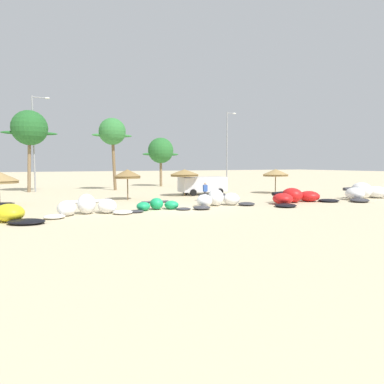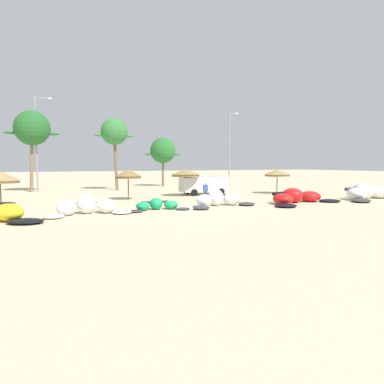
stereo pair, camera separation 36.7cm
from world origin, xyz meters
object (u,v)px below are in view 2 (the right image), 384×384
Objects in this scene: beach_umbrella_near_van at (0,177)px; person_near_kites at (206,192)px; palm_left at (32,129)px; palm_left_of_gap at (114,132)px; parked_van at (203,184)px; lamppost_west_center at (230,145)px; kite_center at (218,200)px; lamppost_west at (37,139)px; kite_left at (87,207)px; kite_left_of_center at (157,205)px; palm_center_left at (163,151)px; kite_right_of_center at (297,197)px; beach_umbrella_middle at (128,174)px; beach_umbrella_near_palms at (185,173)px; beach_umbrella_outermost at (277,173)px; kite_right at (367,193)px.

beach_umbrella_near_van reaches higher than person_near_kites.
palm_left_of_gap is (9.00, -1.28, -0.20)m from palm_left.
parked_van is 0.46× the size of lamppost_west_center.
kite_center is at bearing -78.69° from palm_left_of_gap.
person_near_kites is 0.15× the size of lamppost_west.
kite_center is 9.75m from parked_van.
kite_left is 1.22× the size of kite_left_of_center.
palm_center_left is at bearing 80.54° from kite_center.
beach_umbrella_middle is at bearing 145.64° from kite_right_of_center.
kite_center is at bearing -122.56° from lamppost_west_center.
palm_center_left is at bearing 87.17° from parked_van.
kite_center is at bearing -96.53° from beach_umbrella_near_palms.
lamppost_west reaches higher than lamppost_west_center.
kite_left is 9.42m from beach_umbrella_near_van.
palm_left_of_gap is 9.14m from palm_center_left.
kite_center is 2.05× the size of beach_umbrella_outermost.
lamppost_west is 1.01× the size of lamppost_west_center.
beach_umbrella_near_palms reaches higher than kite_center.
kite_right is 15.49m from parked_van.
beach_umbrella_middle is 0.97× the size of beach_umbrella_outermost.
palm_left is at bearing 80.44° from beach_umbrella_near_van.
beach_umbrella_outermost reaches higher than person_near_kites.
person_near_kites is (15.67, -3.90, -1.36)m from beach_umbrella_near_van.
palm_left is at bearing 171.92° from palm_left_of_gap.
kite_center is at bearing -57.86° from palm_left.
palm_left is 9.09m from palm_left_of_gap.
kite_center is at bearing -25.83° from beach_umbrella_near_van.
palm_left is at bearing 122.14° from kite_center.
beach_umbrella_near_van is 1.03× the size of beach_umbrella_outermost.
palm_left_of_gap reaches higher than kite_right.
lamppost_west_center is at bearing 36.47° from beach_umbrella_middle.
kite_left is 0.73× the size of kite_right_of_center.
parked_van is at bearing 12.47° from beach_umbrella_middle.
beach_umbrella_outermost reaches higher than beach_umbrella_near_van.
kite_right is 2.71× the size of beach_umbrella_near_van.
beach_umbrella_near_palms is at bearing 172.36° from beach_umbrella_outermost.
beach_umbrella_middle is at bearing 157.03° from kite_right.
person_near_kites is at bearing -13.97° from beach_umbrella_near_van.
kite_left is 0.61× the size of palm_left.
kite_right_of_center is 0.84× the size of palm_left.
beach_umbrella_near_palms is at bearing 83.47° from kite_center.
parked_van is 0.45× the size of lamppost_west.
lamppost_west is at bearing 132.03° from kite_right_of_center.
beach_umbrella_near_van is 0.31× the size of palm_left.
kite_left is at bearing -143.70° from parked_van.
kite_center is 6.93m from kite_right_of_center.
palm_center_left is at bearing 96.90° from kite_right_of_center.
kite_left_of_center is at bearing 2.18° from kite_left.
beach_umbrella_near_van is at bearing 159.74° from kite_right_of_center.
kite_center is 0.53× the size of lamppost_west.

